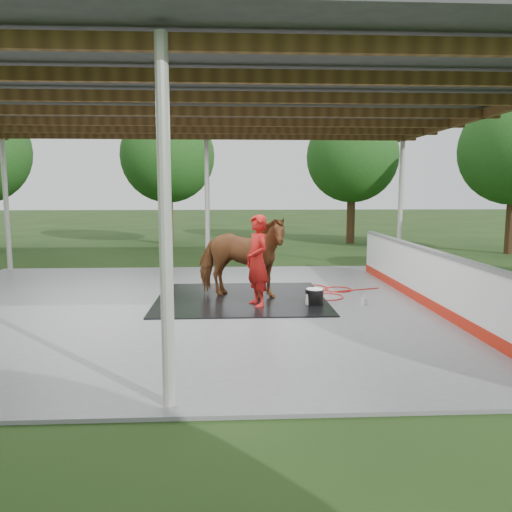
{
  "coord_description": "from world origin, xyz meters",
  "views": [
    {
      "loc": [
        0.67,
        -9.88,
        2.36
      ],
      "look_at": [
        1.18,
        -0.03,
        1.05
      ],
      "focal_mm": 35.0,
      "sensor_mm": 36.0,
      "label": 1
    }
  ],
  "objects_px": {
    "horse": "(241,257)",
    "wash_bucket": "(314,297)",
    "dasher_board": "(423,277)",
    "handler": "(257,261)"
  },
  "relations": [
    {
      "from": "dasher_board",
      "to": "horse",
      "type": "relative_size",
      "value": 3.9
    },
    {
      "from": "dasher_board",
      "to": "handler",
      "type": "height_order",
      "value": "handler"
    },
    {
      "from": "dasher_board",
      "to": "handler",
      "type": "xyz_separation_m",
      "value": [
        -3.4,
        -0.14,
        0.37
      ]
    },
    {
      "from": "handler",
      "to": "horse",
      "type": "bearing_deg",
      "value": -178.0
    },
    {
      "from": "horse",
      "to": "wash_bucket",
      "type": "relative_size",
      "value": 5.63
    },
    {
      "from": "handler",
      "to": "wash_bucket",
      "type": "xyz_separation_m",
      "value": [
        1.15,
        0.02,
        -0.74
      ]
    },
    {
      "from": "horse",
      "to": "handler",
      "type": "distance_m",
      "value": 0.76
    },
    {
      "from": "horse",
      "to": "wash_bucket",
      "type": "xyz_separation_m",
      "value": [
        1.47,
        -0.66,
        -0.72
      ]
    },
    {
      "from": "horse",
      "to": "wash_bucket",
      "type": "bearing_deg",
      "value": -93.98
    },
    {
      "from": "dasher_board",
      "to": "handler",
      "type": "relative_size",
      "value": 4.39
    }
  ]
}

